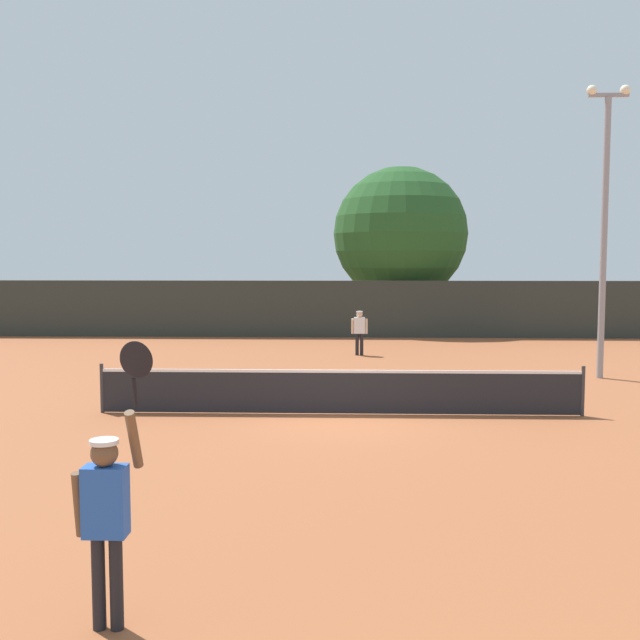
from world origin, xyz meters
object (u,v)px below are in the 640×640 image
at_px(light_pole, 605,213).
at_px(parked_car_mid, 460,307).
at_px(tennis_ball, 332,409).
at_px(large_tree, 400,234).
at_px(parked_car_near, 291,309).
at_px(player_serving, 107,503).
at_px(player_receiving, 359,329).

height_order(light_pole, parked_car_mid, light_pole).
bearing_deg(light_pole, parked_car_mid, 92.78).
distance_m(tennis_ball, light_pole, 9.95).
xyz_separation_m(light_pole, large_tree, (-4.58, 13.81, -0.07)).
height_order(parked_car_near, parked_car_mid, same).
bearing_deg(parked_car_mid, light_pole, -90.06).
relative_size(player_serving, parked_car_mid, 0.60).
height_order(player_serving, parked_car_near, player_serving).
bearing_deg(parked_car_near, large_tree, -28.92).
bearing_deg(large_tree, parked_car_near, 145.17).
bearing_deg(player_serving, parked_car_mid, 75.90).
bearing_deg(light_pole, large_tree, 108.34).
height_order(player_serving, player_receiving, player_serving).
relative_size(tennis_ball, parked_car_near, 0.02).
relative_size(tennis_ball, parked_car_mid, 0.02).
relative_size(player_serving, light_pole, 0.32).
relative_size(player_receiving, light_pole, 0.19).
bearing_deg(tennis_ball, large_tree, 81.22).
xyz_separation_m(tennis_ball, parked_car_near, (-2.53, 22.33, 0.74)).
bearing_deg(large_tree, light_pole, -71.66).
relative_size(player_receiving, parked_car_mid, 0.36).
height_order(player_receiving, parked_car_near, parked_car_near).
bearing_deg(player_serving, tennis_ball, 79.16).
xyz_separation_m(player_serving, parked_car_near, (-0.70, 31.87, -0.37)).
bearing_deg(parked_car_near, player_receiving, -69.65).
height_order(player_serving, light_pole, light_pole).
distance_m(player_receiving, parked_car_mid, 15.36).
xyz_separation_m(tennis_ball, large_tree, (2.87, 18.58, 4.49)).
bearing_deg(light_pole, parked_car_near, 119.59).
distance_m(tennis_ball, parked_car_mid, 24.60).
bearing_deg(tennis_ball, parked_car_near, 96.46).
height_order(player_receiving, parked_car_mid, parked_car_mid).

